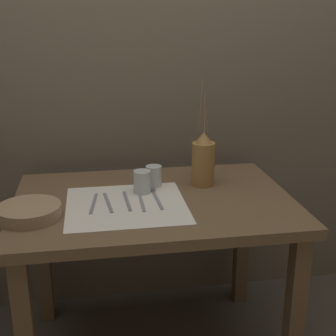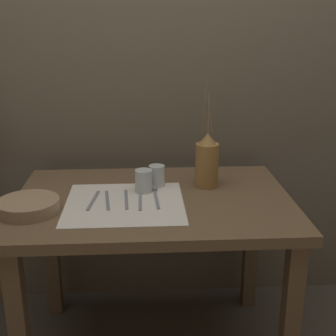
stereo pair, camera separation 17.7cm
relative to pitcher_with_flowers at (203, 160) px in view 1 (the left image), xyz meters
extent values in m
cube|color=#6B5E4C|center=(-0.22, 0.36, 0.39)|extent=(7.00, 0.06, 2.40)
cube|color=brown|center=(-0.22, -0.12, -0.13)|extent=(1.07, 0.74, 0.04)
cube|color=brown|center=(0.25, -0.43, -0.48)|extent=(0.06, 0.06, 0.66)
cube|color=brown|center=(-0.70, 0.19, -0.48)|extent=(0.06, 0.06, 0.66)
cube|color=brown|center=(0.25, 0.19, -0.48)|extent=(0.06, 0.06, 0.66)
cube|color=silver|center=(-0.33, -0.17, -0.10)|extent=(0.44, 0.42, 0.00)
cylinder|color=olive|center=(0.00, 0.00, -0.02)|extent=(0.09, 0.09, 0.18)
cone|color=olive|center=(0.00, 0.00, 0.10)|extent=(0.07, 0.07, 0.05)
cylinder|color=#847056|center=(-0.01, 0.00, 0.21)|extent=(0.01, 0.05, 0.18)
cylinder|color=#847056|center=(0.00, 0.00, 0.20)|extent=(0.01, 0.04, 0.15)
cylinder|color=#847056|center=(-0.01, 0.01, 0.22)|extent=(0.02, 0.01, 0.21)
cylinder|color=#847056|center=(0.00, -0.01, 0.19)|extent=(0.03, 0.02, 0.14)
cylinder|color=#847056|center=(-0.01, 0.00, 0.19)|extent=(0.00, 0.03, 0.13)
cylinder|color=#9E7F5B|center=(-0.67, -0.23, -0.08)|extent=(0.22, 0.22, 0.05)
cylinder|color=silver|center=(-0.26, -0.06, -0.06)|extent=(0.07, 0.07, 0.09)
cylinder|color=silver|center=(-0.20, 0.01, -0.06)|extent=(0.07, 0.07, 0.09)
cube|color=gray|center=(-0.45, -0.14, -0.10)|extent=(0.04, 0.19, 0.00)
cube|color=gray|center=(-0.40, -0.14, -0.10)|extent=(0.03, 0.19, 0.00)
cube|color=gray|center=(-0.33, -0.14, -0.10)|extent=(0.02, 0.19, 0.00)
cube|color=gray|center=(-0.27, -0.15, -0.10)|extent=(0.01, 0.19, 0.00)
sphere|color=gray|center=(-0.27, -0.06, -0.10)|extent=(0.02, 0.02, 0.02)
cube|color=gray|center=(-0.21, -0.15, -0.10)|extent=(0.02, 0.19, 0.00)
sphere|color=gray|center=(-0.22, -0.05, -0.10)|extent=(0.02, 0.02, 0.02)
camera|label=1|loc=(-0.44, -1.78, 0.57)|focal=50.00mm
camera|label=2|loc=(-0.27, -1.80, 0.57)|focal=50.00mm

